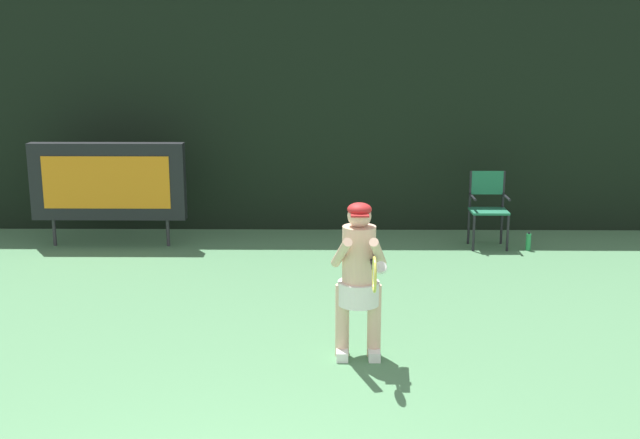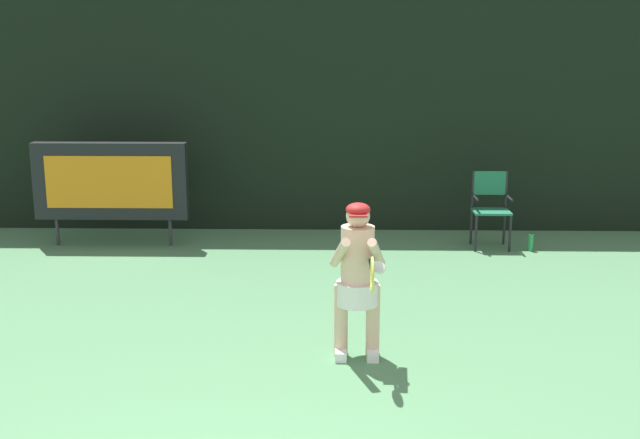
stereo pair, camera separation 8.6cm
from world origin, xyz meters
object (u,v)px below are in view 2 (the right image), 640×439
object	(u,v)px
tennis_racket	(372,274)
tennis_player	(357,274)
scoreboard	(111,181)
umpire_chair	(491,205)
water_bottle	(531,242)

from	to	relation	value
tennis_racket	tennis_player	bearing A→B (deg)	99.50
scoreboard	tennis_player	size ratio (longest dim) A/B	1.48
umpire_chair	water_bottle	distance (m)	0.77
tennis_player	water_bottle	bearing A→B (deg)	56.42
water_bottle	tennis_racket	distance (m)	5.09
umpire_chair	tennis_player	size ratio (longest dim) A/B	0.73
water_bottle	tennis_player	xyz separation A→B (m)	(-2.55, -3.85, 0.69)
scoreboard	tennis_racket	world-z (taller)	scoreboard
tennis_player	tennis_racket	size ratio (longest dim) A/B	2.47
tennis_racket	scoreboard	bearing A→B (deg)	125.69
scoreboard	umpire_chair	xyz separation A→B (m)	(5.44, 0.04, -0.33)
umpire_chair	water_bottle	bearing A→B (deg)	-21.91
tennis_player	tennis_racket	xyz separation A→B (m)	(0.11, -0.53, 0.17)
umpire_chair	water_bottle	world-z (taller)	umpire_chair
scoreboard	tennis_player	world-z (taller)	scoreboard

